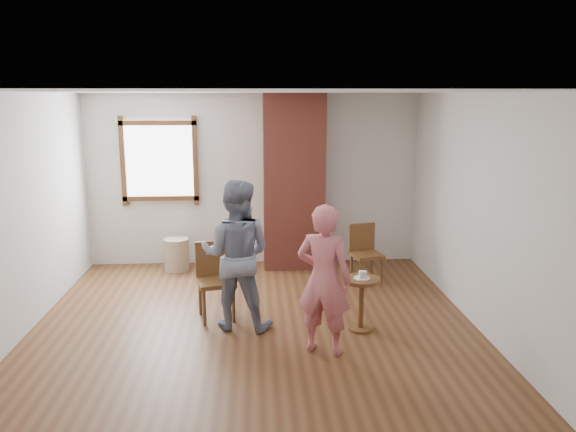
{
  "coord_description": "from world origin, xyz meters",
  "views": [
    {
      "loc": [
        0.02,
        -5.75,
        2.57
      ],
      "look_at": [
        0.41,
        0.8,
        1.15
      ],
      "focal_mm": 35.0,
      "sensor_mm": 36.0,
      "label": 1
    }
  ],
  "objects_px": {
    "dining_chair_left": "(215,276)",
    "person_pink": "(324,280)",
    "stoneware_crock": "(177,254)",
    "side_table": "(361,295)",
    "dining_chair_right": "(365,250)",
    "man": "(236,255)"
  },
  "relations": [
    {
      "from": "dining_chair_right",
      "to": "stoneware_crock",
      "type": "bearing_deg",
      "value": 150.94
    },
    {
      "from": "dining_chair_right",
      "to": "side_table",
      "type": "bearing_deg",
      "value": -116.15
    },
    {
      "from": "dining_chair_right",
      "to": "side_table",
      "type": "relative_size",
      "value": 1.37
    },
    {
      "from": "stoneware_crock",
      "to": "dining_chair_left",
      "type": "height_order",
      "value": "dining_chair_left"
    },
    {
      "from": "dining_chair_right",
      "to": "person_pink",
      "type": "height_order",
      "value": "person_pink"
    },
    {
      "from": "dining_chair_right",
      "to": "man",
      "type": "height_order",
      "value": "man"
    },
    {
      "from": "dining_chair_right",
      "to": "man",
      "type": "relative_size",
      "value": 0.49
    },
    {
      "from": "dining_chair_right",
      "to": "person_pink",
      "type": "xyz_separation_m",
      "value": [
        -0.83,
        -2.13,
        0.31
      ]
    },
    {
      "from": "man",
      "to": "person_pink",
      "type": "height_order",
      "value": "man"
    },
    {
      "from": "side_table",
      "to": "man",
      "type": "distance_m",
      "value": 1.45
    },
    {
      "from": "man",
      "to": "dining_chair_right",
      "type": "bearing_deg",
      "value": -128.32
    },
    {
      "from": "dining_chair_left",
      "to": "dining_chair_right",
      "type": "distance_m",
      "value": 2.28
    },
    {
      "from": "stoneware_crock",
      "to": "person_pink",
      "type": "xyz_separation_m",
      "value": [
        1.85,
        -2.86,
        0.53
      ]
    },
    {
      "from": "side_table",
      "to": "stoneware_crock",
      "type": "bearing_deg",
      "value": 134.99
    },
    {
      "from": "dining_chair_left",
      "to": "person_pink",
      "type": "distance_m",
      "value": 1.55
    },
    {
      "from": "stoneware_crock",
      "to": "person_pink",
      "type": "height_order",
      "value": "person_pink"
    },
    {
      "from": "dining_chair_right",
      "to": "man",
      "type": "distance_m",
      "value": 2.27
    },
    {
      "from": "dining_chair_left",
      "to": "person_pink",
      "type": "relative_size",
      "value": 0.58
    },
    {
      "from": "stoneware_crock",
      "to": "dining_chair_right",
      "type": "distance_m",
      "value": 2.79
    },
    {
      "from": "dining_chair_right",
      "to": "side_table",
      "type": "height_order",
      "value": "dining_chair_right"
    },
    {
      "from": "stoneware_crock",
      "to": "man",
      "type": "distance_m",
      "value": 2.44
    },
    {
      "from": "dining_chair_right",
      "to": "person_pink",
      "type": "relative_size",
      "value": 0.54
    }
  ]
}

